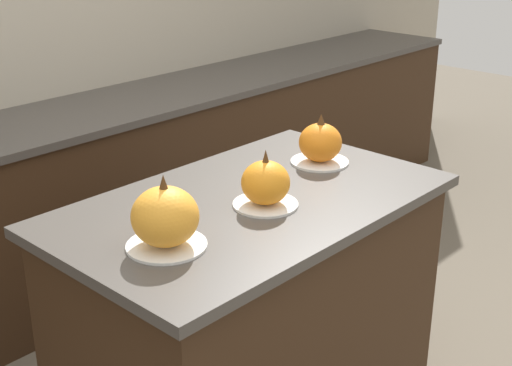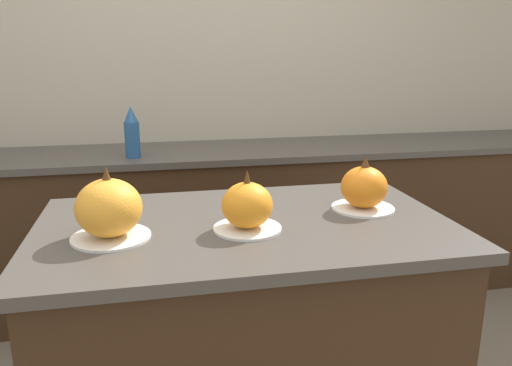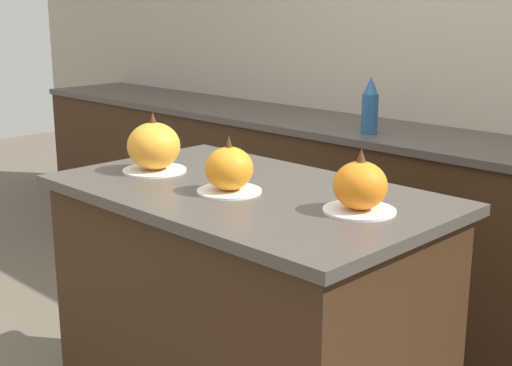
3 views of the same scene
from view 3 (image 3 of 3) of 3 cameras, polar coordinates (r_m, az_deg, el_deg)
name	(u,v)px [view 3 (image 3 of 3)]	position (r m, az deg, el deg)	size (l,w,h in m)	color
wall_back	(497,57)	(3.54, 18.71, 9.53)	(8.00, 0.06, 2.50)	#B2A893
kitchen_island	(247,322)	(2.42, -0.75, -11.04)	(1.27, 0.76, 0.92)	#382314
back_counter	(449,236)	(3.41, 15.15, -4.13)	(6.00, 0.60, 0.90)	#382314
pumpkin_cake_left	(154,148)	(2.50, -8.18, 2.83)	(0.22, 0.22, 0.21)	white
pumpkin_cake_center	(229,171)	(2.20, -2.17, 1.00)	(0.20, 0.20, 0.18)	white
pumpkin_cake_right	(360,188)	(2.02, 8.33, -0.37)	(0.21, 0.21, 0.18)	white
bottle_tall	(370,107)	(3.36, 9.11, 6.05)	(0.08, 0.08, 0.26)	#235184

